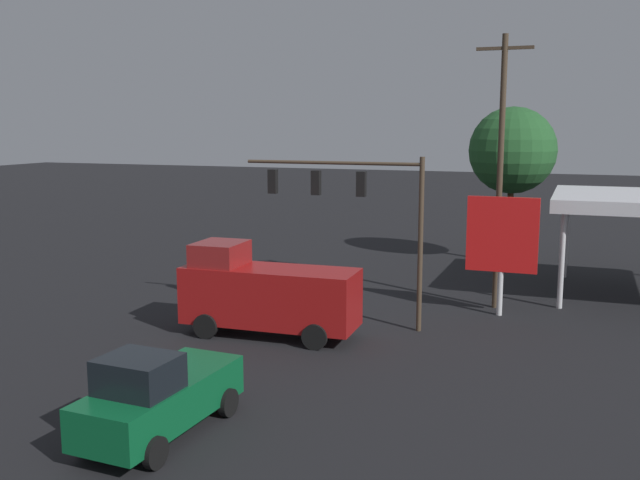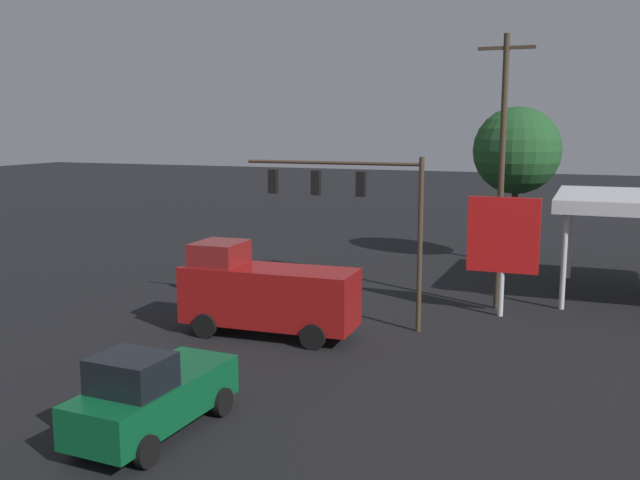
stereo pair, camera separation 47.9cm
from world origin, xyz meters
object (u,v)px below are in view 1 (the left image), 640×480
(traffic_signal_assembly, at_px, (353,200))
(utility_pole, at_px, (500,168))
(pickup_parked, at_px, (158,396))
(street_tree, at_px, (512,151))
(price_sign, at_px, (502,237))
(delivery_truck, at_px, (266,293))

(traffic_signal_assembly, relative_size, utility_pole, 0.63)
(utility_pole, bearing_deg, traffic_signal_assembly, 42.80)
(pickup_parked, xyz_separation_m, street_tree, (-6.18, -27.72, 5.52))
(pickup_parked, bearing_deg, traffic_signal_assembly, 175.86)
(utility_pole, height_order, price_sign, utility_pole)
(utility_pole, xyz_separation_m, delivery_truck, (7.87, 7.45, -4.57))
(delivery_truck, bearing_deg, price_sign, -145.15)
(traffic_signal_assembly, distance_m, delivery_truck, 5.12)
(utility_pole, height_order, delivery_truck, utility_pole)
(utility_pole, bearing_deg, pickup_parked, 68.22)
(price_sign, xyz_separation_m, pickup_parked, (7.04, 15.50, -2.31))
(traffic_signal_assembly, relative_size, pickup_parked, 1.42)
(price_sign, bearing_deg, street_tree, -85.95)
(utility_pole, bearing_deg, street_tree, -87.24)
(price_sign, bearing_deg, delivery_truck, 36.94)
(traffic_signal_assembly, height_order, price_sign, traffic_signal_assembly)
(traffic_signal_assembly, distance_m, utility_pole, 7.15)
(traffic_signal_assembly, distance_m, price_sign, 6.77)
(price_sign, relative_size, street_tree, 0.56)
(price_sign, xyz_separation_m, street_tree, (0.87, -12.22, 3.21))
(pickup_parked, bearing_deg, street_tree, 170.54)
(utility_pole, xyz_separation_m, price_sign, (-0.34, 1.28, -2.85))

